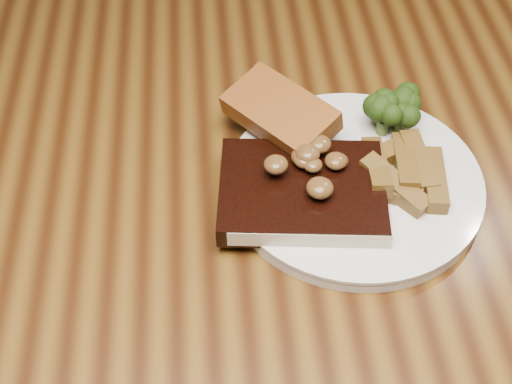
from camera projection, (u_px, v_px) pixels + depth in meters
dining_table at (254, 253)px, 0.79m from camera, size 1.60×0.90×0.75m
chair_far at (375, 30)px, 1.30m from camera, size 0.58×0.58×0.94m
plate at (354, 183)px, 0.73m from camera, size 0.30×0.30×0.01m
steak at (302, 192)px, 0.70m from camera, size 0.17×0.14×0.02m
steak_bone at (309, 238)px, 0.66m from camera, size 0.15×0.03×0.02m
mushroom_pile at (310, 165)px, 0.68m from camera, size 0.07×0.07×0.03m
garlic_bread at (280, 127)px, 0.76m from camera, size 0.12×0.13×0.03m
potato_wedges at (419, 182)px, 0.70m from camera, size 0.10×0.10×0.02m
broccoli_cluster at (385, 112)px, 0.76m from camera, size 0.08×0.08×0.04m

